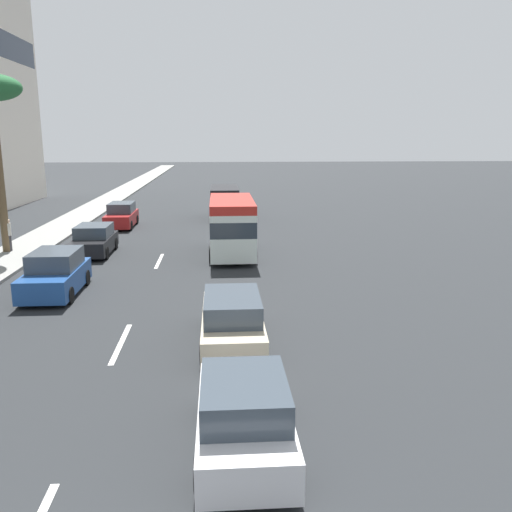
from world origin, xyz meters
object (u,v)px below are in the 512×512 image
at_px(car_fourth, 94,241).
at_px(car_fifth, 56,274).
at_px(minibus_second, 232,225).
at_px(car_third, 244,416).
at_px(car_lead, 122,216).
at_px(pedestrian_near_lamp, 9,233).
at_px(van_seventh, 224,201).
at_px(car_sixth, 232,320).

relative_size(car_fourth, car_fifth, 0.97).
bearing_deg(car_fifth, minibus_second, 132.95).
relative_size(car_third, car_fourth, 1.01).
distance_m(car_lead, car_fifth, 16.02).
bearing_deg(car_lead, pedestrian_near_lamp, -27.95).
relative_size(car_lead, car_fourth, 1.07).
bearing_deg(car_third, van_seventh, -0.08).
bearing_deg(minibus_second, pedestrian_near_lamp, 84.39).
bearing_deg(pedestrian_near_lamp, car_lead, 133.93).
bearing_deg(car_fourth, minibus_second, 84.18).
relative_size(car_fourth, pedestrian_near_lamp, 2.34).
distance_m(car_lead, van_seventh, 7.86).
bearing_deg(pedestrian_near_lamp, car_sixth, 22.06).
bearing_deg(pedestrian_near_lamp, car_fourth, 66.63).
distance_m(car_fourth, car_fifth, 7.33).
relative_size(minibus_second, car_third, 1.52).
height_order(car_fourth, car_sixth, car_sixth).
height_order(car_lead, van_seventh, van_seventh).
bearing_deg(car_fourth, car_third, 20.60).
relative_size(car_fifth, van_seventh, 0.78).
distance_m(car_fourth, car_sixth, 14.75).
bearing_deg(minibus_second, car_fourth, 84.18).
relative_size(car_lead, minibus_second, 0.69).
height_order(car_lead, car_third, car_lead).
xyz_separation_m(car_third, car_sixth, (5.52, 0.08, 0.01)).
bearing_deg(van_seventh, car_sixth, 179.73).
bearing_deg(minibus_second, car_sixth, 178.47).
xyz_separation_m(car_third, car_fourth, (18.56, 6.98, -0.01)).
height_order(car_lead, car_fourth, car_lead).
distance_m(minibus_second, car_fifth, 9.71).
height_order(car_fourth, van_seventh, van_seventh).
relative_size(car_lead, car_third, 1.05).
bearing_deg(car_fourth, car_fifth, 1.17).
bearing_deg(car_lead, minibus_second, 37.71).
bearing_deg(pedestrian_near_lamp, car_fifth, 12.65).
xyz_separation_m(car_lead, pedestrian_near_lamp, (-8.28, 4.40, 0.32)).
bearing_deg(van_seventh, car_lead, 115.36).
bearing_deg(car_sixth, van_seventh, -0.27).
distance_m(minibus_second, pedestrian_near_lamp, 11.75).
bearing_deg(car_lead, car_third, 14.48).
xyz_separation_m(car_fifth, van_seventh, (19.38, -6.87, 0.56)).
relative_size(minibus_second, pedestrian_near_lamp, 3.59).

